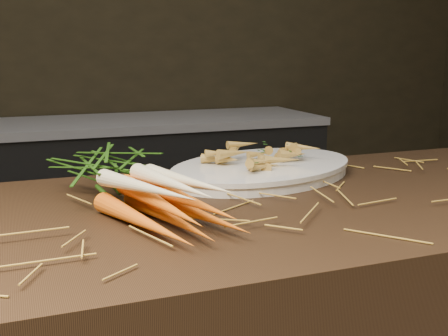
% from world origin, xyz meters
% --- Properties ---
extents(back_counter, '(1.82, 0.62, 0.84)m').
position_xyz_m(back_counter, '(0.30, 2.18, 0.42)').
color(back_counter, black).
rests_on(back_counter, ground).
extents(straw_bedding, '(1.40, 0.60, 0.02)m').
position_xyz_m(straw_bedding, '(0.00, 0.30, 0.91)').
color(straw_bedding, '#B0882D').
rests_on(straw_bedding, main_counter).
extents(root_veg_bunch, '(0.28, 0.55, 0.10)m').
position_xyz_m(root_veg_bunch, '(-0.15, 0.35, 0.95)').
color(root_veg_bunch, '#D25400').
rests_on(root_veg_bunch, main_counter).
extents(serving_platter, '(0.57, 0.48, 0.03)m').
position_xyz_m(serving_platter, '(0.19, 0.50, 0.91)').
color(serving_platter, white).
rests_on(serving_platter, main_counter).
extents(roasted_veg_heap, '(0.28, 0.25, 0.05)m').
position_xyz_m(roasted_veg_heap, '(0.19, 0.50, 0.95)').
color(roasted_veg_heap, '#B99235').
rests_on(roasted_veg_heap, serving_platter).
extents(serving_fork, '(0.02, 0.18, 0.00)m').
position_xyz_m(serving_fork, '(0.35, 0.55, 0.93)').
color(serving_fork, silver).
rests_on(serving_fork, serving_platter).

